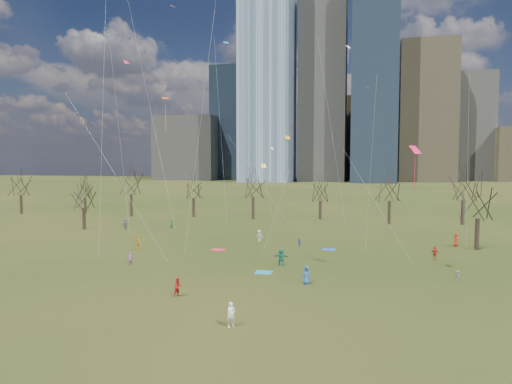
% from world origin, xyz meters
% --- Properties ---
extents(ground, '(500.00, 500.00, 0.00)m').
position_xyz_m(ground, '(0.00, 0.00, 0.00)').
color(ground, black).
rests_on(ground, ground).
extents(downtown_skyline, '(212.50, 78.00, 118.00)m').
position_xyz_m(downtown_skyline, '(-2.43, 210.64, 39.01)').
color(downtown_skyline, slate).
rests_on(downtown_skyline, ground).
extents(bare_tree_row, '(113.04, 29.80, 9.50)m').
position_xyz_m(bare_tree_row, '(-0.09, 37.22, 6.12)').
color(bare_tree_row, black).
rests_on(bare_tree_row, ground).
extents(blanket_teal, '(1.60, 1.50, 0.03)m').
position_xyz_m(blanket_teal, '(3.25, 1.18, 0.01)').
color(blanket_teal, teal).
rests_on(blanket_teal, ground).
extents(blanket_navy, '(1.60, 1.50, 0.03)m').
position_xyz_m(blanket_navy, '(8.56, 14.11, 0.01)').
color(blanket_navy, '#2346A3').
rests_on(blanket_navy, ground).
extents(blanket_crimson, '(1.60, 1.50, 0.03)m').
position_xyz_m(blanket_crimson, '(-4.45, 10.89, 0.01)').
color(blanket_crimson, red).
rests_on(blanket_crimson, ground).
extents(person_0, '(0.83, 0.59, 1.60)m').
position_xyz_m(person_0, '(7.74, -2.03, 0.80)').
color(person_0, '#2659A4').
rests_on(person_0, ground).
extents(person_1, '(0.70, 0.70, 1.64)m').
position_xyz_m(person_1, '(4.21, -13.38, 0.82)').
color(person_1, white).
rests_on(person_1, ground).
extents(person_2, '(0.88, 0.92, 1.50)m').
position_xyz_m(person_2, '(-1.73, -7.94, 0.75)').
color(person_2, red).
rests_on(person_2, ground).
extents(person_3, '(0.65, 0.73, 0.98)m').
position_xyz_m(person_3, '(20.78, 2.00, 0.49)').
color(person_3, slate).
rests_on(person_3, ground).
extents(person_4, '(1.03, 1.01, 1.74)m').
position_xyz_m(person_4, '(-13.72, 8.47, 0.87)').
color(person_4, '#FEA81C').
rests_on(person_4, ground).
extents(person_5, '(1.67, 0.54, 1.80)m').
position_xyz_m(person_5, '(4.40, 4.37, 0.90)').
color(person_5, '#1B7D68').
rests_on(person_5, ground).
extents(person_7, '(0.57, 0.62, 1.42)m').
position_xyz_m(person_7, '(-10.73, 1.01, 0.71)').
color(person_7, '#9950A0').
rests_on(person_7, ground).
extents(person_8, '(0.42, 0.51, 0.98)m').
position_xyz_m(person_8, '(4.81, 15.09, 0.49)').
color(person_8, '#252DA1').
rests_on(person_8, ground).
extents(person_9, '(1.05, 0.70, 1.51)m').
position_xyz_m(person_9, '(-0.91, 17.90, 0.76)').
color(person_9, silver).
rests_on(person_9, ground).
extents(person_10, '(0.94, 0.58, 1.49)m').
position_xyz_m(person_10, '(20.13, 10.68, 0.74)').
color(person_10, red).
rests_on(person_10, ground).
extents(person_11, '(1.04, 1.68, 1.73)m').
position_xyz_m(person_11, '(-23.58, 23.33, 0.87)').
color(person_11, slate).
rests_on(person_11, ground).
extents(person_12, '(0.77, 0.96, 1.70)m').
position_xyz_m(person_12, '(24.03, 19.89, 0.85)').
color(person_12, red).
rests_on(person_12, ground).
extents(person_13, '(0.43, 0.60, 1.52)m').
position_xyz_m(person_13, '(-16.65, 25.21, 0.76)').
color(person_13, '#197440').
rests_on(person_13, ground).
extents(kites_airborne, '(48.70, 44.62, 32.13)m').
position_xyz_m(kites_airborne, '(2.76, 9.90, 14.63)').
color(kites_airborne, orange).
rests_on(kites_airborne, ground).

